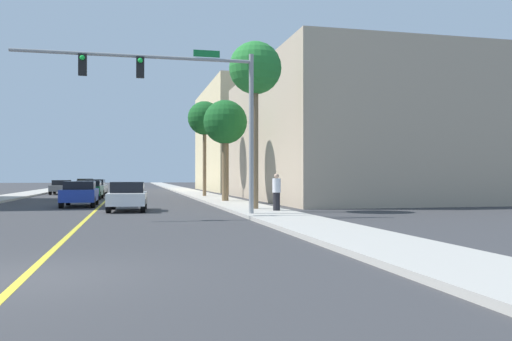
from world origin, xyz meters
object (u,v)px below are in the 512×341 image
Objects in this scene: car_white at (128,196)px; palm_mid at (225,124)px; palm_far at (205,119)px; palm_near at (255,70)px; car_green at (89,190)px; car_yellow at (85,185)px; car_blue at (80,193)px; car_gray at (61,187)px; car_silver at (95,187)px; pedestrian at (277,192)px; traffic_signal_mast at (184,93)px.

palm_mid is at bearing 50.18° from car_white.
palm_mid is at bearing -88.78° from palm_far.
car_green is (-8.91, 16.25, -6.12)m from palm_near.
car_yellow is at bearing 117.45° from palm_far.
car_blue is (0.24, -9.70, 0.02)m from car_green.
car_silver is (3.40, -5.15, 0.03)m from car_gray.
car_blue is 12.35m from pedestrian.
palm_far is at bearing 71.64° from car_white.
palm_mid is 10.92m from pedestrian.
car_gray is at bearing 106.36° from car_white.
car_yellow is (-2.04, 21.63, 0.04)m from car_green.
car_white is 5.27m from car_blue.
car_silver reaches higher than car_blue.
car_gray is 9.68m from car_yellow.
car_blue is at bearing -87.12° from car_silver.
palm_near is 1.85× the size of car_yellow.
car_yellow is (1.41, 9.58, 0.05)m from car_gray.
palm_near is at bearing -66.96° from car_silver.
traffic_signal_mast is 5.67× the size of pedestrian.
car_silver is at bearing 100.73° from car_white.
car_white is at bearing -77.23° from car_green.
palm_near reaches higher than car_white.
traffic_signal_mast is 32.87m from car_gray.
car_green is 21.73m from car_yellow.
car_yellow is at bearing 96.67° from car_green.
traffic_signal_mast is 2.42× the size of car_gray.
traffic_signal_mast is 5.14m from palm_near.
car_silver is 14.86m from car_yellow.
car_blue is (-4.95, 9.66, -4.39)m from traffic_signal_mast.
traffic_signal_mast is 20.56m from palm_far.
traffic_signal_mast is at bearing -107.81° from palm_mid.
palm_mid is 31.61m from car_yellow.
car_gray is at bearing 100.91° from pedestrian.
car_gray is at bearing 137.46° from palm_far.
palm_near is at bearing 39.76° from traffic_signal_mast.
palm_near is at bearing 113.51° from car_gray.
car_gray is 12.54m from car_green.
car_white is at bearing 161.57° from palm_near.
traffic_signal_mast reaches higher than car_yellow.
traffic_signal_mast is 6.22m from pedestrian.
palm_near reaches higher than pedestrian.
palm_mid is 8.64m from palm_far.
car_green is at bearing 118.73° from palm_near.
car_blue is (2.28, -31.33, -0.02)m from car_yellow.
car_silver reaches higher than car_green.
car_silver is at bearing 98.62° from pedestrian.
car_gray is at bearing 105.37° from traffic_signal_mast.
car_silver is (-8.80, 6.05, -5.54)m from palm_far.
car_white is (-2.29, 5.11, -4.39)m from traffic_signal_mast.
car_blue is (-8.69, -2.00, -4.36)m from palm_mid.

